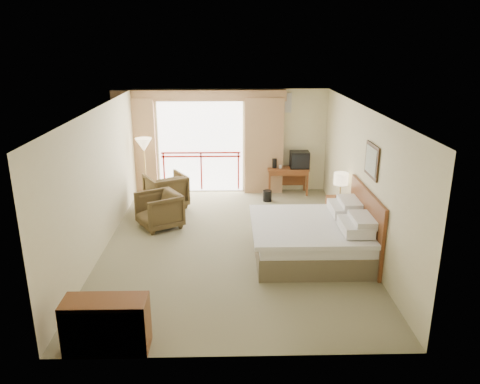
{
  "coord_description": "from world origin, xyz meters",
  "views": [
    {
      "loc": [
        -0.05,
        -8.57,
        3.9
      ],
      "look_at": [
        0.16,
        0.4,
        0.96
      ],
      "focal_mm": 35.0,
      "sensor_mm": 36.0,
      "label": 1
    }
  ],
  "objects_px": {
    "tv": "(300,160)",
    "side_table": "(149,201)",
    "armchair_far": "(167,206)",
    "bed": "(313,238)",
    "floor_lamp": "(144,147)",
    "wastebasket": "(267,196)",
    "nightstand": "(339,213)",
    "dresser": "(106,325)",
    "desk": "(287,173)",
    "table_lamp": "(341,179)",
    "armchair_near": "(160,227)"
  },
  "relations": [
    {
      "from": "armchair_far",
      "to": "side_table",
      "type": "relative_size",
      "value": 1.56
    },
    {
      "from": "bed",
      "to": "side_table",
      "type": "xyz_separation_m",
      "value": [
        -3.38,
        2.08,
        0.02
      ]
    },
    {
      "from": "dresser",
      "to": "wastebasket",
      "type": "bearing_deg",
      "value": 68.4
    },
    {
      "from": "bed",
      "to": "desk",
      "type": "distance_m",
      "value": 3.85
    },
    {
      "from": "floor_lamp",
      "to": "desk",
      "type": "bearing_deg",
      "value": 8.0
    },
    {
      "from": "wastebasket",
      "to": "nightstand",
      "type": "bearing_deg",
      "value": -52.19
    },
    {
      "from": "armchair_far",
      "to": "dresser",
      "type": "distance_m",
      "value": 5.54
    },
    {
      "from": "desk",
      "to": "side_table",
      "type": "relative_size",
      "value": 1.85
    },
    {
      "from": "armchair_far",
      "to": "table_lamp",
      "type": "bearing_deg",
      "value": 131.11
    },
    {
      "from": "side_table",
      "to": "floor_lamp",
      "type": "relative_size",
      "value": 0.36
    },
    {
      "from": "tv",
      "to": "side_table",
      "type": "height_order",
      "value": "tv"
    },
    {
      "from": "wastebasket",
      "to": "armchair_far",
      "type": "bearing_deg",
      "value": -172.21
    },
    {
      "from": "tv",
      "to": "armchair_near",
      "type": "height_order",
      "value": "tv"
    },
    {
      "from": "bed",
      "to": "side_table",
      "type": "relative_size",
      "value": 3.67
    },
    {
      "from": "bed",
      "to": "floor_lamp",
      "type": "bearing_deg",
      "value": 137.58
    },
    {
      "from": "tv",
      "to": "dresser",
      "type": "bearing_deg",
      "value": -134.21
    },
    {
      "from": "wastebasket",
      "to": "floor_lamp",
      "type": "bearing_deg",
      "value": 177.0
    },
    {
      "from": "bed",
      "to": "nightstand",
      "type": "xyz_separation_m",
      "value": [
        0.81,
        1.37,
        -0.04
      ]
    },
    {
      "from": "wastebasket",
      "to": "dresser",
      "type": "distance_m",
      "value": 6.41
    },
    {
      "from": "nightstand",
      "to": "dresser",
      "type": "xyz_separation_m",
      "value": [
        -3.97,
        -4.06,
        0.03
      ]
    },
    {
      "from": "tv",
      "to": "side_table",
      "type": "bearing_deg",
      "value": -171.25
    },
    {
      "from": "armchair_near",
      "to": "desk",
      "type": "bearing_deg",
      "value": 96.33
    },
    {
      "from": "table_lamp",
      "to": "side_table",
      "type": "xyz_separation_m",
      "value": [
        -4.19,
        0.66,
        -0.69
      ]
    },
    {
      "from": "armchair_near",
      "to": "nightstand",
      "type": "bearing_deg",
      "value": 56.78
    },
    {
      "from": "table_lamp",
      "to": "wastebasket",
      "type": "distance_m",
      "value": 2.44
    },
    {
      "from": "floor_lamp",
      "to": "wastebasket",
      "type": "bearing_deg",
      "value": -3.0
    },
    {
      "from": "armchair_far",
      "to": "floor_lamp",
      "type": "relative_size",
      "value": 0.57
    },
    {
      "from": "armchair_far",
      "to": "armchair_near",
      "type": "bearing_deg",
      "value": 61.98
    },
    {
      "from": "table_lamp",
      "to": "armchair_far",
      "type": "bearing_deg",
      "value": 160.04
    },
    {
      "from": "nightstand",
      "to": "tv",
      "type": "bearing_deg",
      "value": 97.49
    },
    {
      "from": "tv",
      "to": "armchair_far",
      "type": "relative_size",
      "value": 0.54
    },
    {
      "from": "nightstand",
      "to": "floor_lamp",
      "type": "height_order",
      "value": "floor_lamp"
    },
    {
      "from": "tv",
      "to": "dresser",
      "type": "xyz_separation_m",
      "value": [
        -3.45,
        -6.49,
        -0.55
      ]
    },
    {
      "from": "wastebasket",
      "to": "side_table",
      "type": "distance_m",
      "value": 3.01
    },
    {
      "from": "tv",
      "to": "armchair_far",
      "type": "height_order",
      "value": "tv"
    },
    {
      "from": "wastebasket",
      "to": "table_lamp",
      "type": "bearing_deg",
      "value": -51.41
    },
    {
      "from": "table_lamp",
      "to": "side_table",
      "type": "height_order",
      "value": "table_lamp"
    },
    {
      "from": "wastebasket",
      "to": "armchair_far",
      "type": "relative_size",
      "value": 0.31
    },
    {
      "from": "nightstand",
      "to": "tv",
      "type": "xyz_separation_m",
      "value": [
        -0.53,
        2.42,
        0.58
      ]
    },
    {
      "from": "nightstand",
      "to": "table_lamp",
      "type": "bearing_deg",
      "value": 85.26
    },
    {
      "from": "nightstand",
      "to": "bed",
      "type": "bearing_deg",
      "value": -125.25
    },
    {
      "from": "table_lamp",
      "to": "desk",
      "type": "bearing_deg",
      "value": 108.79
    },
    {
      "from": "bed",
      "to": "floor_lamp",
      "type": "relative_size",
      "value": 1.33
    },
    {
      "from": "armchair_near",
      "to": "dresser",
      "type": "distance_m",
      "value": 4.23
    },
    {
      "from": "desk",
      "to": "tv",
      "type": "xyz_separation_m",
      "value": [
        0.3,
        -0.05,
        0.37
      ]
    },
    {
      "from": "bed",
      "to": "tv",
      "type": "xyz_separation_m",
      "value": [
        0.28,
        3.79,
        0.54
      ]
    },
    {
      "from": "table_lamp",
      "to": "tv",
      "type": "height_order",
      "value": "table_lamp"
    },
    {
      "from": "tv",
      "to": "armchair_far",
      "type": "distance_m",
      "value": 3.62
    },
    {
      "from": "desk",
      "to": "side_table",
      "type": "distance_m",
      "value": 3.8
    },
    {
      "from": "wastebasket",
      "to": "dresser",
      "type": "height_order",
      "value": "dresser"
    }
  ]
}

